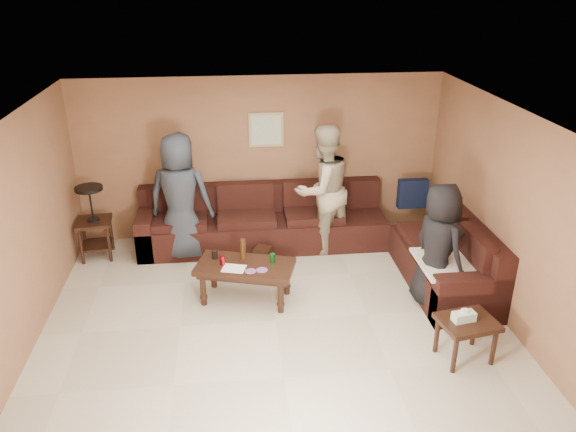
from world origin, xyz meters
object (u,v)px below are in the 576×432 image
object	(u,v)px
waste_bin	(263,256)
side_table_right	(467,326)
person_left	(180,197)
person_right	(438,247)
coffee_table	(245,270)
end_table_left	(94,221)
sectional_sofa	(322,238)
person_middle	(323,190)

from	to	relation	value
waste_bin	side_table_right	bearing A→B (deg)	-49.34
person_left	person_right	size ratio (longest dim) A/B	1.15
waste_bin	person_left	bearing A→B (deg)	160.79
coffee_table	person_right	size ratio (longest dim) A/B	0.82
waste_bin	person_right	distance (m)	2.51
end_table_left	person_right	distance (m)	4.81
sectional_sofa	side_table_right	size ratio (longest dim) A/B	7.04
coffee_table	person_left	bearing A→B (deg)	123.39
person_left	end_table_left	bearing A→B (deg)	6.50
person_left	person_right	distance (m)	3.61
sectional_sofa	waste_bin	world-z (taller)	sectional_sofa
side_table_right	person_right	distance (m)	1.16
sectional_sofa	side_table_right	bearing A→B (deg)	-64.60
sectional_sofa	person_middle	bearing A→B (deg)	80.75
coffee_table	end_table_left	bearing A→B (deg)	146.47
end_table_left	person_right	size ratio (longest dim) A/B	0.68
person_left	person_right	world-z (taller)	person_left
person_left	sectional_sofa	bearing A→B (deg)	-177.29
coffee_table	person_left	distance (m)	1.63
sectional_sofa	coffee_table	world-z (taller)	sectional_sofa
end_table_left	person_middle	world-z (taller)	person_middle
coffee_table	end_table_left	world-z (taller)	end_table_left
sectional_sofa	person_middle	xyz separation A→B (m)	(0.05, 0.30, 0.64)
person_middle	sectional_sofa	bearing A→B (deg)	52.77
end_table_left	side_table_right	distance (m)	5.27
person_middle	person_right	bearing A→B (deg)	96.84
waste_bin	person_right	size ratio (longest dim) A/B	0.16
sectional_sofa	coffee_table	xyz separation A→B (m)	(-1.14, -0.98, 0.10)
sectional_sofa	end_table_left	bearing A→B (deg)	172.67
end_table_left	waste_bin	distance (m)	2.49
end_table_left	person_left	world-z (taller)	person_left
coffee_table	side_table_right	bearing A→B (deg)	-32.29
coffee_table	person_right	world-z (taller)	person_right
person_right	person_middle	bearing A→B (deg)	14.27
side_table_right	end_table_left	bearing A→B (deg)	147.11
side_table_right	person_middle	distance (m)	3.01
sectional_sofa	end_table_left	distance (m)	3.30
coffee_table	person_right	bearing A→B (deg)	-8.92
end_table_left	sectional_sofa	bearing A→B (deg)	-7.33
person_left	waste_bin	bearing A→B (deg)	172.29
end_table_left	person_left	bearing A→B (deg)	-5.00
side_table_right	person_middle	bearing A→B (deg)	112.01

